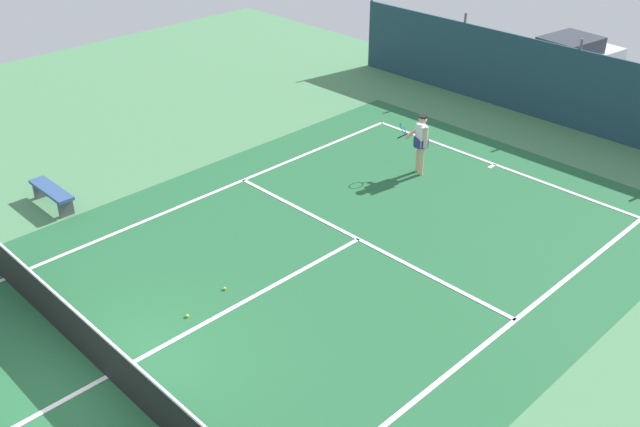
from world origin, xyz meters
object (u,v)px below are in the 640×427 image
tennis_ball_near_player (187,316)px  tennis_ball_midcourt (225,288)px  tennis_net (103,354)px  tennis_player (421,140)px  courtside_bench (52,193)px  parked_car (567,61)px

tennis_ball_near_player → tennis_ball_midcourt: 1.09m
tennis_net → tennis_player: size_ratio=6.17×
tennis_ball_near_player → tennis_ball_midcourt: (-0.20, 1.07, 0.00)m
tennis_ball_near_player → tennis_player: bearing=95.4°
courtside_bench → tennis_ball_midcourt: bearing=8.2°
tennis_ball_near_player → courtside_bench: 5.93m
tennis_net → courtside_bench: tennis_net is taller
tennis_player → courtside_bench: (-5.14, -7.80, -0.59)m
parked_car → courtside_bench: size_ratio=2.75×
tennis_ball_midcourt → courtside_bench: 5.78m
tennis_net → courtside_bench: size_ratio=6.33×
tennis_ball_near_player → tennis_ball_midcourt: bearing=100.6°
tennis_ball_midcourt → parked_car: size_ratio=0.01×
tennis_net → tennis_ball_near_player: bearing=101.5°
tennis_net → tennis_ball_near_player: (-0.40, 1.96, -0.48)m
tennis_player → tennis_ball_near_player: 8.14m
tennis_net → tennis_ball_midcourt: size_ratio=153.33×
parked_car → tennis_net: bearing=103.5°
parked_car → tennis_player: bearing=102.5°
tennis_ball_near_player → courtside_bench: size_ratio=0.04×
courtside_bench → parked_car: bearing=75.4°
tennis_player → tennis_ball_near_player: tennis_player is taller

